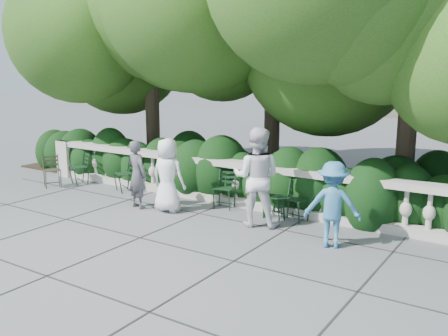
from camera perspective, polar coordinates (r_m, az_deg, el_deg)
The scene contains 15 objects.
ground at distance 9.61m, azimuth -3.30°, elevation -6.86°, with size 90.00×90.00×0.00m, color #4F5056.
balustrade at distance 10.91m, azimuth 2.31°, elevation -1.94°, with size 12.00×0.44×1.00m.
shrub_hedge at distance 12.05m, azimuth 5.24°, elevation -3.07°, with size 15.00×2.60×1.70m, color black, non-canonical shape.
tree_canopy at distance 11.57m, azimuth 9.20°, elevation 16.02°, with size 15.04×6.52×6.78m.
chair_a at distance 12.53m, azimuth -11.87°, elevation -2.69°, with size 0.44×0.48×0.84m, color black, non-canonical shape.
chair_b at distance 13.59m, azimuth -16.69°, elevation -1.83°, with size 0.44×0.48×0.84m, color black, non-canonical shape.
chair_c at distance 10.16m, azimuth 5.48°, elevation -5.85°, with size 0.44×0.48×0.84m, color black, non-canonical shape.
chair_d at distance 10.76m, azimuth -0.25°, elevation -4.81°, with size 0.44×0.48×0.84m, color black, non-canonical shape.
chair_e at distance 10.19m, azimuth 5.53°, elevation -5.80°, with size 0.44×0.48×0.84m, color black, non-canonical shape.
chair_f at distance 10.01m, azimuth 7.74°, elevation -6.19°, with size 0.44×0.48×0.84m, color black, non-canonical shape.
chair_weathered at distance 13.34m, azimuth -18.86°, elevation -2.21°, with size 0.44×0.48×0.84m, color black, non-canonical shape.
person_businessman at distance 10.55m, azimuth -6.44°, elevation -0.82°, with size 0.77×0.50×1.57m, color white.
person_woman_grey at distance 10.92m, azimuth -9.87°, elevation -0.72°, with size 0.54×0.36×1.49m, color #414146.
person_casual_man at distance 9.53m, azimuth 3.74°, elevation -1.05°, with size 0.93×0.72×1.91m, color silver.
person_older_blue at distance 8.64m, azimuth 12.30°, elevation -4.10°, with size 0.96×0.55×1.48m, color teal.
Camera 1 is at (5.45, -7.31, 3.03)m, focal length 40.00 mm.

